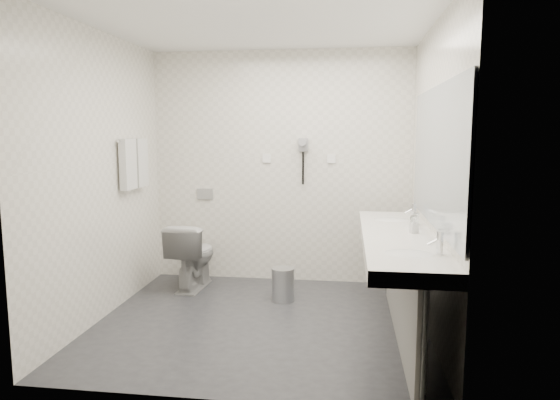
# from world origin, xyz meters

# --- Properties ---
(floor) EXTENTS (2.80, 2.80, 0.00)m
(floor) POSITION_xyz_m (0.00, 0.00, 0.00)
(floor) COLOR #2C2C31
(floor) RESTS_ON ground
(ceiling) EXTENTS (2.80, 2.80, 0.00)m
(ceiling) POSITION_xyz_m (0.00, 0.00, 2.50)
(ceiling) COLOR white
(ceiling) RESTS_ON wall_back
(wall_back) EXTENTS (2.80, 0.00, 2.80)m
(wall_back) POSITION_xyz_m (0.00, 1.30, 1.25)
(wall_back) COLOR white
(wall_back) RESTS_ON floor
(wall_front) EXTENTS (2.80, 0.00, 2.80)m
(wall_front) POSITION_xyz_m (0.00, -1.30, 1.25)
(wall_front) COLOR white
(wall_front) RESTS_ON floor
(wall_left) EXTENTS (0.00, 2.60, 2.60)m
(wall_left) POSITION_xyz_m (-1.40, 0.00, 1.25)
(wall_left) COLOR white
(wall_left) RESTS_ON floor
(wall_right) EXTENTS (0.00, 2.60, 2.60)m
(wall_right) POSITION_xyz_m (1.40, 0.00, 1.25)
(wall_right) COLOR white
(wall_right) RESTS_ON floor
(vanity_counter) EXTENTS (0.55, 2.20, 0.10)m
(vanity_counter) POSITION_xyz_m (1.12, -0.20, 0.80)
(vanity_counter) COLOR white
(vanity_counter) RESTS_ON floor
(vanity_panel) EXTENTS (0.03, 2.15, 0.75)m
(vanity_panel) POSITION_xyz_m (1.15, -0.20, 0.38)
(vanity_panel) COLOR gray
(vanity_panel) RESTS_ON floor
(vanity_post_near) EXTENTS (0.06, 0.06, 0.75)m
(vanity_post_near) POSITION_xyz_m (1.18, -1.24, 0.38)
(vanity_post_near) COLOR silver
(vanity_post_near) RESTS_ON floor
(vanity_post_far) EXTENTS (0.06, 0.06, 0.75)m
(vanity_post_far) POSITION_xyz_m (1.18, 0.84, 0.38)
(vanity_post_far) COLOR silver
(vanity_post_far) RESTS_ON floor
(mirror) EXTENTS (0.02, 2.20, 1.05)m
(mirror) POSITION_xyz_m (1.39, -0.20, 1.45)
(mirror) COLOR #B2BCC6
(mirror) RESTS_ON wall_right
(basin_near) EXTENTS (0.40, 0.31, 0.05)m
(basin_near) POSITION_xyz_m (1.12, -0.85, 0.83)
(basin_near) COLOR white
(basin_near) RESTS_ON vanity_counter
(basin_far) EXTENTS (0.40, 0.31, 0.05)m
(basin_far) POSITION_xyz_m (1.12, 0.45, 0.83)
(basin_far) COLOR white
(basin_far) RESTS_ON vanity_counter
(faucet_near) EXTENTS (0.04, 0.04, 0.15)m
(faucet_near) POSITION_xyz_m (1.32, -0.85, 0.92)
(faucet_near) COLOR silver
(faucet_near) RESTS_ON vanity_counter
(faucet_far) EXTENTS (0.04, 0.04, 0.15)m
(faucet_far) POSITION_xyz_m (1.32, 0.45, 0.92)
(faucet_far) COLOR silver
(faucet_far) RESTS_ON vanity_counter
(soap_bottle_a) EXTENTS (0.07, 0.07, 0.12)m
(soap_bottle_a) POSITION_xyz_m (1.25, -0.16, 0.91)
(soap_bottle_a) COLOR beige
(soap_bottle_a) RESTS_ON vanity_counter
(glass_left) EXTENTS (0.06, 0.06, 0.11)m
(glass_left) POSITION_xyz_m (1.26, 0.03, 0.90)
(glass_left) COLOR silver
(glass_left) RESTS_ON vanity_counter
(glass_right) EXTENTS (0.07, 0.07, 0.10)m
(glass_right) POSITION_xyz_m (1.31, 0.21, 0.90)
(glass_right) COLOR silver
(glass_right) RESTS_ON vanity_counter
(toilet) EXTENTS (0.44, 0.71, 0.70)m
(toilet) POSITION_xyz_m (-0.88, 0.87, 0.35)
(toilet) COLOR white
(toilet) RESTS_ON floor
(flush_plate) EXTENTS (0.18, 0.02, 0.12)m
(flush_plate) POSITION_xyz_m (-0.85, 1.29, 0.95)
(flush_plate) COLOR #B2B5BA
(flush_plate) RESTS_ON wall_back
(pedal_bin) EXTENTS (0.26, 0.26, 0.31)m
(pedal_bin) POSITION_xyz_m (0.12, 0.58, 0.16)
(pedal_bin) COLOR #B2B5BA
(pedal_bin) RESTS_ON floor
(bin_lid) EXTENTS (0.22, 0.22, 0.02)m
(bin_lid) POSITION_xyz_m (0.12, 0.58, 0.32)
(bin_lid) COLOR #B2B5BA
(bin_lid) RESTS_ON pedal_bin
(towel_rail) EXTENTS (0.02, 0.62, 0.02)m
(towel_rail) POSITION_xyz_m (-1.35, 0.55, 1.55)
(towel_rail) COLOR silver
(towel_rail) RESTS_ON wall_left
(towel_near) EXTENTS (0.07, 0.24, 0.48)m
(towel_near) POSITION_xyz_m (-1.34, 0.41, 1.33)
(towel_near) COLOR silver
(towel_near) RESTS_ON towel_rail
(towel_far) EXTENTS (0.07, 0.24, 0.48)m
(towel_far) POSITION_xyz_m (-1.34, 0.69, 1.33)
(towel_far) COLOR silver
(towel_far) RESTS_ON towel_rail
(dryer_cradle) EXTENTS (0.10, 0.04, 0.14)m
(dryer_cradle) POSITION_xyz_m (0.25, 1.27, 1.50)
(dryer_cradle) COLOR #939297
(dryer_cradle) RESTS_ON wall_back
(dryer_barrel) EXTENTS (0.08, 0.14, 0.08)m
(dryer_barrel) POSITION_xyz_m (0.25, 1.20, 1.53)
(dryer_barrel) COLOR #939297
(dryer_barrel) RESTS_ON dryer_cradle
(dryer_cord) EXTENTS (0.02, 0.02, 0.35)m
(dryer_cord) POSITION_xyz_m (0.25, 1.26, 1.25)
(dryer_cord) COLOR black
(dryer_cord) RESTS_ON dryer_cradle
(switch_plate_a) EXTENTS (0.09, 0.02, 0.09)m
(switch_plate_a) POSITION_xyz_m (-0.15, 1.29, 1.35)
(switch_plate_a) COLOR white
(switch_plate_a) RESTS_ON wall_back
(switch_plate_b) EXTENTS (0.09, 0.02, 0.09)m
(switch_plate_b) POSITION_xyz_m (0.55, 1.29, 1.35)
(switch_plate_b) COLOR white
(switch_plate_b) RESTS_ON wall_back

